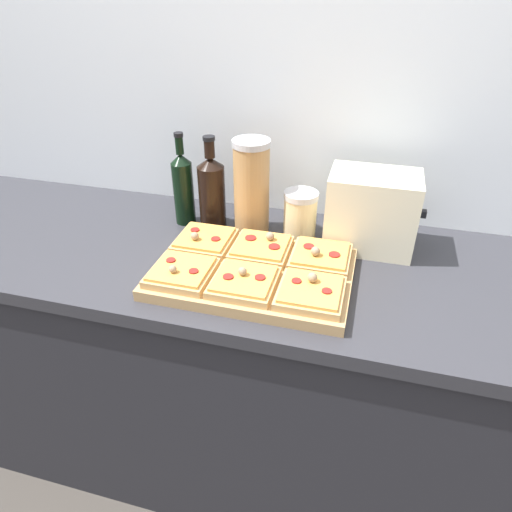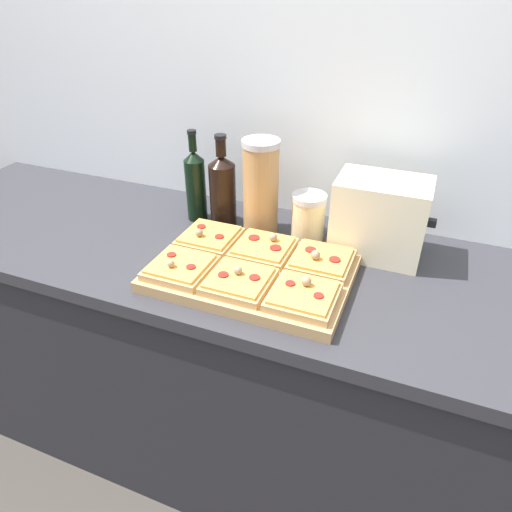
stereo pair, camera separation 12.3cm
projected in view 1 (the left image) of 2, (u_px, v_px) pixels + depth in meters
name	position (u px, v px, depth m)	size (l,w,h in m)	color
wall_back	(304.00, 108.00, 1.41)	(6.00, 0.06, 2.50)	silver
kitchen_counter	(273.00, 373.00, 1.54)	(2.63, 0.67, 0.91)	#232328
cutting_board	(253.00, 273.00, 1.22)	(0.52, 0.35, 0.03)	tan
pizza_slice_back_left	(205.00, 240.00, 1.31)	(0.16, 0.16, 0.05)	tan
pizza_slice_back_center	(261.00, 248.00, 1.27)	(0.16, 0.16, 0.05)	tan
pizza_slice_back_right	(321.00, 256.00, 1.24)	(0.16, 0.16, 0.05)	tan
pizza_slice_front_left	(182.00, 272.00, 1.17)	(0.16, 0.16, 0.05)	tan
pizza_slice_front_center	(244.00, 282.00, 1.14)	(0.16, 0.16, 0.05)	tan
pizza_slice_front_right	(311.00, 292.00, 1.10)	(0.16, 0.16, 0.05)	tan
olive_oil_bottle	(183.00, 187.00, 1.44)	(0.06, 0.06, 0.30)	black
wine_bottle	(212.00, 191.00, 1.42)	(0.08, 0.08, 0.29)	black
grain_jar_tall	(251.00, 187.00, 1.37)	(0.11, 0.11, 0.29)	#AD7F4C
grain_jar_short	(300.00, 215.00, 1.38)	(0.10, 0.10, 0.15)	beige
toaster_oven	(371.00, 211.00, 1.31)	(0.28, 0.17, 0.23)	beige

